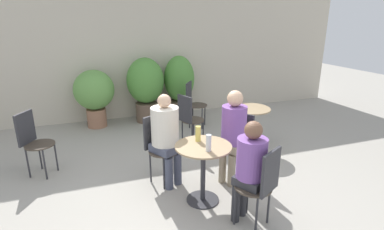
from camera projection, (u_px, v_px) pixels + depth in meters
ground_plane at (189, 199)px, 3.71m from camera, size 20.00×20.00×0.00m
storefront_wall at (136, 49)px, 6.42m from camera, size 10.00×0.06×3.00m
cafe_table_near at (203, 161)px, 3.52m from camera, size 0.67×0.67×0.73m
cafe_table_far at (249, 119)px, 4.96m from camera, size 0.67×0.67×0.73m
bistro_chair_0 at (262, 182)px, 3.04m from camera, size 0.44×0.45×0.92m
bistro_chair_1 at (239, 140)px, 4.06m from camera, size 0.45×0.44×0.92m
bistro_chair_2 at (159, 143)px, 3.99m from camera, size 0.44×0.45×0.92m
bistro_chair_3 at (33, 138)px, 4.15m from camera, size 0.45×0.44×0.92m
bistro_chair_4 at (189, 116)px, 5.08m from camera, size 0.44×0.43×0.92m
bistro_chair_5 at (193, 100)px, 6.04m from camera, size 0.46×0.45×0.92m
seated_person_0 at (250, 164)px, 3.08m from camera, size 0.38×0.39×1.17m
seated_person_1 at (233, 129)px, 3.89m from camera, size 0.41×0.39×1.27m
seated_person_2 at (166, 133)px, 3.84m from camera, size 0.43×0.45×1.24m
beer_glass_0 at (198, 134)px, 3.56m from camera, size 0.07×0.07×0.19m
beer_glass_1 at (209, 143)px, 3.29m from camera, size 0.06×0.06×0.19m
potted_plant_0 at (94, 93)px, 5.97m from camera, size 0.79×0.79×1.17m
potted_plant_1 at (146, 85)px, 6.28m from camera, size 0.77×0.77×1.37m
potted_plant_2 at (179, 84)px, 6.61m from camera, size 0.66×0.66×1.37m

